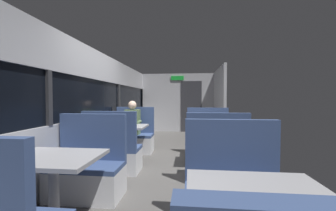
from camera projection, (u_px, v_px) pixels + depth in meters
ground_plane at (165, 166)px, 4.08m from camera, size 3.30×9.20×0.02m
carriage_window_panel_left at (95, 109)px, 4.19m from camera, size 0.09×8.48×2.30m
carriage_end_bulkhead at (179, 103)px, 8.20m from camera, size 2.90×0.11×2.30m
carriage_aisle_panel_right at (219, 103)px, 6.87m from camera, size 0.08×2.40×2.30m
dining_table_near_window at (53, 166)px, 2.07m from camera, size 0.90×0.70×0.74m
bench_near_window_facing_entry at (88, 172)px, 2.77m from camera, size 0.95×0.50×1.10m
dining_table_mid_window at (125, 130)px, 4.38m from camera, size 0.90×0.70×0.74m
bench_mid_window_facing_end at (113, 154)px, 3.69m from camera, size 0.95×0.50×1.10m
bench_mid_window_facing_entry at (134, 139)px, 5.08m from camera, size 0.95×0.50×1.10m
dining_table_front_aisle at (259, 207)px, 1.29m from camera, size 0.90×0.70×0.74m
bench_front_aisle_facing_entry at (234, 201)px, 2.00m from camera, size 0.95×0.50×1.10m
dining_table_rear_aisle at (211, 133)px, 4.00m from camera, size 0.90×0.70×0.74m
bench_rear_aisle_facing_end at (216, 160)px, 3.31m from camera, size 0.95×0.50×1.10m
bench_rear_aisle_facing_entry at (208, 142)px, 4.70m from camera, size 0.95×0.50×1.10m
seated_passenger at (133, 131)px, 5.00m from camera, size 0.47×0.55×1.26m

